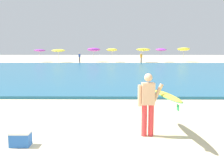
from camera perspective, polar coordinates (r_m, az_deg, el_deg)
ground_plane at (r=6.69m, az=-2.36°, el=-13.39°), size 160.00×160.00×0.00m
sea at (r=26.39m, az=-0.14°, el=2.70°), size 120.00×28.00×0.14m
surfer_with_board at (r=7.34m, az=9.59°, el=-3.17°), size 1.04×2.60×1.73m
beach_umbrella_0 at (r=46.83m, az=-15.21°, el=6.94°), size 1.91×1.92×2.16m
beach_umbrella_1 at (r=43.86m, az=-11.37°, el=7.02°), size 2.15×2.17×2.20m
beach_umbrella_2 at (r=45.54m, az=-3.94°, el=7.35°), size 2.22×2.25×2.43m
beach_umbrella_3 at (r=44.82m, az=-0.02°, el=7.32°), size 1.81×1.82×2.29m
beach_umbrella_4 at (r=43.60m, az=6.69°, el=7.30°), size 2.20×2.22×2.37m
beach_umbrella_5 at (r=45.69m, az=10.45°, el=7.22°), size 1.81×1.83×2.33m
beach_umbrella_6 at (r=46.84m, az=15.05°, el=7.20°), size 2.09×2.12×2.49m
beachgoer_near_row_left at (r=43.60m, az=-6.95°, el=5.68°), size 0.32×0.20×1.58m
beachgoer_near_row_mid at (r=42.71m, az=6.25°, el=5.65°), size 0.32×0.20×1.58m
cooler_box at (r=7.09m, az=-18.95°, el=-10.97°), size 0.49×0.35×0.37m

